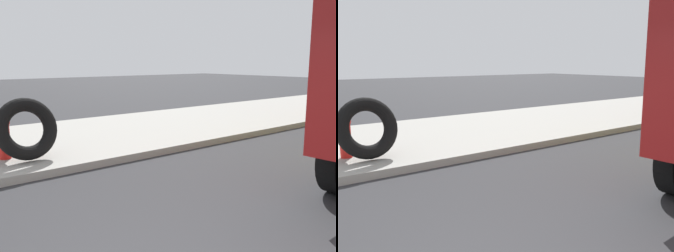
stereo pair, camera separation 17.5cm
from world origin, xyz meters
TOP-DOWN VIEW (x-y plane):
  - fire_hydrant at (0.33, 5.25)m, footprint 0.25×0.57m
  - loose_tire at (0.64, 4.86)m, footprint 1.22×0.63m

SIDE VIEW (x-z plane):
  - fire_hydrant at x=0.33m, z-range 0.18..1.02m
  - loose_tire at x=0.64m, z-range 0.15..1.37m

